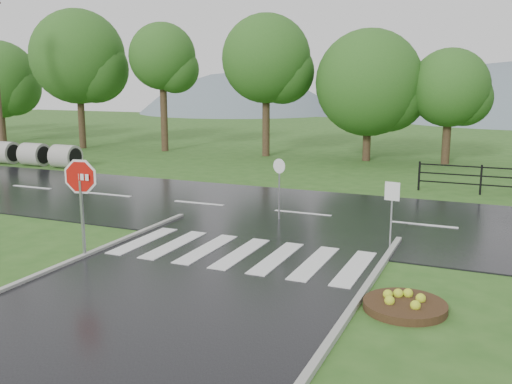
% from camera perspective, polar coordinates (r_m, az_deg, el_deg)
% --- Properties ---
extents(ground, '(120.00, 120.00, 0.00)m').
position_cam_1_polar(ground, '(10.87, -13.01, -13.50)').
color(ground, '#2E5B1E').
rests_on(ground, ground).
extents(main_road, '(90.00, 8.00, 0.04)m').
position_cam_1_polar(main_road, '(19.38, 4.69, -2.25)').
color(main_road, black).
rests_on(main_road, ground).
extents(crosswalk, '(6.50, 2.80, 0.02)m').
position_cam_1_polar(crosswalk, '(14.88, -1.54, -6.14)').
color(crosswalk, silver).
rests_on(crosswalk, ground).
extents(hills, '(102.00, 48.00, 48.00)m').
position_cam_1_polar(hills, '(75.62, 20.66, -4.93)').
color(hills, slate).
rests_on(hills, ground).
extents(treeline, '(83.20, 5.20, 10.00)m').
position_cam_1_polar(treeline, '(32.58, 14.33, 2.90)').
color(treeline, '#26581B').
rests_on(treeline, ground).
extents(culvert_pipes, '(5.50, 1.20, 1.20)m').
position_cam_1_polar(culvert_pipes, '(32.46, -21.30, 3.53)').
color(culvert_pipes, '#9E9B93').
rests_on(culvert_pipes, ground).
extents(stop_sign, '(1.19, 0.23, 2.71)m').
position_cam_1_polar(stop_sign, '(14.90, -17.13, 0.63)').
color(stop_sign, '#939399').
rests_on(stop_sign, ground).
extents(flower_bed, '(1.64, 1.64, 0.33)m').
position_cam_1_polar(flower_bed, '(11.86, 14.67, -10.80)').
color(flower_bed, '#332111').
rests_on(flower_bed, ground).
extents(reg_sign_small, '(0.41, 0.08, 1.83)m').
position_cam_1_polar(reg_sign_small, '(15.56, 13.44, -0.86)').
color(reg_sign_small, '#939399').
rests_on(reg_sign_small, ground).
extents(reg_sign_round, '(0.45, 0.16, 2.03)m').
position_cam_1_polar(reg_sign_round, '(18.23, 2.34, 1.10)').
color(reg_sign_round, '#939399').
rests_on(reg_sign_round, ground).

